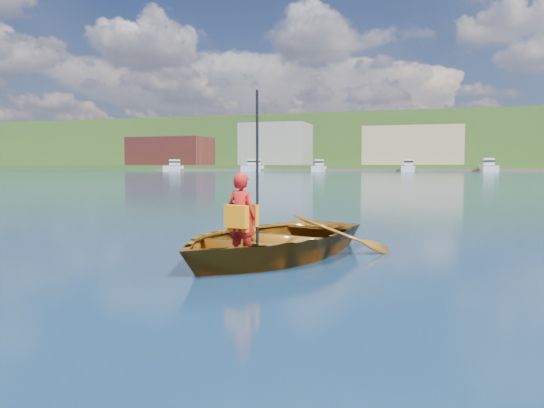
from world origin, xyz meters
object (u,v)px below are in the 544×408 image
rowboat (269,240)px  marina_yachts (442,167)px  dock (411,170)px  child_paddler (242,216)px

rowboat → marina_yachts: bearing=88.4°
rowboat → dock: size_ratio=0.03×
rowboat → marina_yachts: marina_yachts is taller
rowboat → dock: (-4.30, 148.83, 0.14)m
child_paddler → marina_yachts: size_ratio=0.02×
marina_yachts → child_paddler: bearing=-91.6°
rowboat → child_paddler: (-0.10, -0.91, 0.43)m
dock → marina_yachts: size_ratio=1.11×
dock → marina_yachts: marina_yachts is taller
child_paddler → dock: bearing=91.6°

